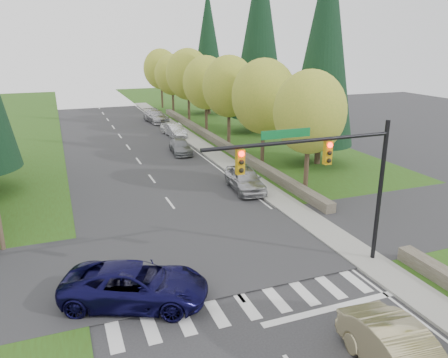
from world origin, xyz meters
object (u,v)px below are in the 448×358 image
parked_car_d (173,129)px  parked_car_a (245,179)px  sedan_champagne (403,358)px  parked_car_e (156,116)px  suv_navy (136,285)px  parked_car_b (181,147)px  parked_car_c (175,131)px

parked_car_d → parked_car_a: bearing=-97.4°
sedan_champagne → parked_car_d: (2.75, 38.24, -0.11)m
sedan_champagne → parked_car_e: 46.62m
suv_navy → parked_car_b: suv_navy is taller
suv_navy → parked_car_c: 31.49m
suv_navy → parked_car_e: (9.66, 39.36, -0.04)m
suv_navy → parked_car_a: (9.63, 11.07, 0.02)m
sedan_champagne → parked_car_a: sedan_champagne is taller
suv_navy → parked_car_c: bearing=6.1°
parked_car_c → suv_navy: bearing=-111.2°
parked_car_b → parked_car_d: (1.40, 8.24, 0.09)m
sedan_champagne → parked_car_b: sedan_champagne is taller
parked_car_c → parked_car_e: 9.38m
sedan_champagne → parked_car_e: size_ratio=0.95×
parked_car_d → parked_car_e: (-0.00, 8.29, 0.05)m
suv_navy → parked_car_d: 32.53m
parked_car_a → parked_car_b: 11.83m
parked_car_d → parked_car_c: bearing=-97.3°
parked_car_b → parked_car_e: size_ratio=0.82×
sedan_champagne → suv_navy: bearing=137.6°
parked_car_a → parked_car_e: bearing=95.0°
parked_car_b → parked_car_d: bearing=85.8°
parked_car_c → parked_car_d: (0.00, 1.09, 0.02)m
parked_car_b → parked_car_d: parked_car_d is taller
parked_car_c → parked_car_e: (-0.00, 9.38, 0.08)m
parked_car_d → parked_car_b: bearing=-107.0°
parked_car_c → parked_car_e: bearing=86.7°
parked_car_d → parked_car_e: 8.29m
sedan_champagne → parked_car_d: sedan_champagne is taller
parked_car_c → parked_car_e: parked_car_e is taller
parked_car_a → parked_car_c: parked_car_a is taller
suv_navy → parked_car_a: 14.67m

